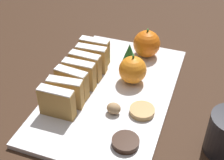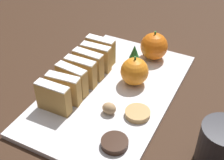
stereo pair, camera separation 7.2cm
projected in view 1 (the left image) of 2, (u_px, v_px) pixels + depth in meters
name	position (u px, v px, depth m)	size (l,w,h in m)	color
ground_plane	(112.00, 94.00, 0.75)	(6.00, 6.00, 0.00)	#382316
serving_platter	(112.00, 92.00, 0.74)	(0.28, 0.45, 0.01)	white
stollen_slice_front	(57.00, 103.00, 0.65)	(0.08, 0.02, 0.07)	#B28442
stollen_slice_second	(66.00, 93.00, 0.68)	(0.08, 0.03, 0.07)	#B28442
stollen_slice_third	(72.00, 83.00, 0.71)	(0.08, 0.03, 0.07)	#B28442
stollen_slice_fourth	(79.00, 74.00, 0.73)	(0.08, 0.02, 0.07)	#B28442
stollen_slice_fifth	(85.00, 66.00, 0.76)	(0.08, 0.03, 0.07)	#B28442
stollen_slice_sixth	(92.00, 59.00, 0.78)	(0.08, 0.03, 0.07)	#B28442
stollen_slice_back	(95.00, 51.00, 0.81)	(0.08, 0.02, 0.07)	#B28442
orange_near	(147.00, 44.00, 0.84)	(0.07, 0.07, 0.08)	orange
orange_far	(133.00, 70.00, 0.75)	(0.07, 0.07, 0.08)	orange
walnut	(114.00, 108.00, 0.67)	(0.03, 0.03, 0.03)	tan
chocolate_cookie	(126.00, 142.00, 0.60)	(0.05, 0.05, 0.01)	black
gingerbread_cookie	(142.00, 111.00, 0.67)	(0.05, 0.05, 0.01)	tan
evergreen_sprig	(129.00, 55.00, 0.80)	(0.05, 0.05, 0.07)	#23662D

